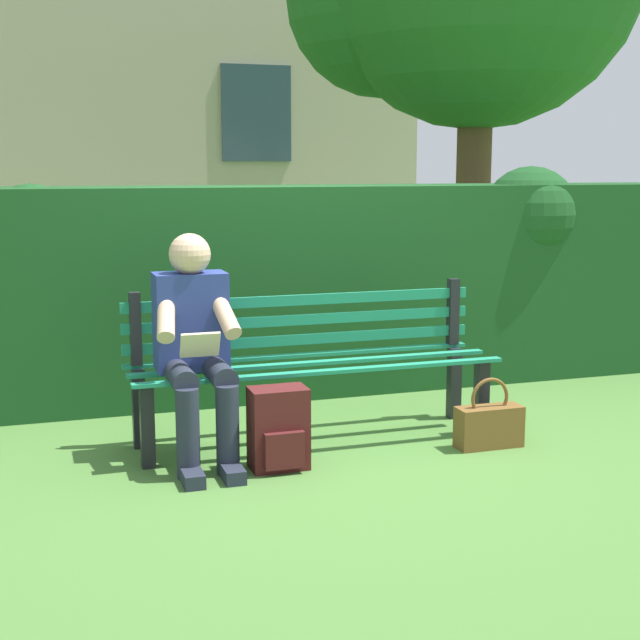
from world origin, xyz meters
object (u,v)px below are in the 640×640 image
handbag (489,425)px  person_seated (195,341)px  backpack (279,429)px  park_bench (310,358)px

handbag → person_seated: bearing=-11.3°
person_seated → handbag: bearing=168.7°
person_seated → backpack: person_seated is taller
park_bench → person_seated: bearing=15.3°
person_seated → backpack: size_ratio=2.81×
park_bench → person_seated: 0.73m
park_bench → handbag: bearing=150.4°
handbag → backpack: bearing=-0.8°
park_bench → backpack: size_ratio=4.90×
park_bench → handbag: park_bench is taller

